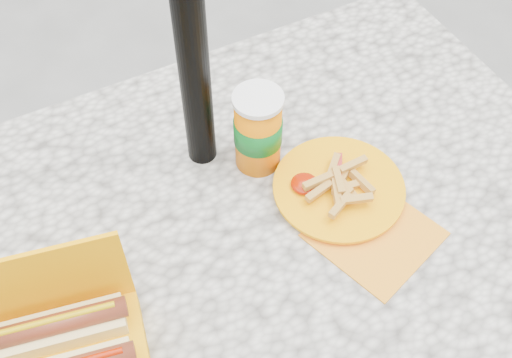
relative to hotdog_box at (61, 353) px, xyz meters
name	(u,v)px	position (x,y,z in m)	size (l,w,h in m)	color
picnic_table	(244,253)	(0.33, 0.11, -0.15)	(1.20, 0.80, 0.75)	beige
hotdog_box	(61,353)	(0.00, 0.00, 0.00)	(0.25, 0.20, 0.19)	#F69C00
fries_plate	(341,191)	(0.50, 0.07, -0.03)	(0.23, 0.32, 0.04)	orange
soda_cup	(258,130)	(0.41, 0.21, 0.04)	(0.08, 0.08, 0.16)	orange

